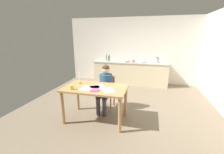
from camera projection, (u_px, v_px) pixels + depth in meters
name	position (u px, v px, depth m)	size (l,w,h in m)	color
ground_plane	(118.00, 108.00, 4.09)	(5.20, 5.20, 0.04)	#7A6B56
wall_back	(132.00, 51.00, 6.17)	(5.20, 0.12, 2.60)	silver
kitchen_counter	(130.00, 73.00, 6.06)	(2.91, 0.64, 0.90)	beige
dining_table	(95.00, 92.00, 3.34)	(1.38, 0.82, 0.79)	tan
chair_at_table	(107.00, 90.00, 3.98)	(0.41, 0.41, 0.87)	tan
person_seated	(105.00, 85.00, 3.79)	(0.33, 0.59, 1.19)	navy
coffee_mug	(72.00, 87.00, 3.15)	(0.11, 0.07, 0.10)	#F2CC4C
candlestick	(80.00, 80.00, 3.54)	(0.06, 0.06, 0.30)	gold
book_magazine	(95.00, 90.00, 3.12)	(0.17, 0.19, 0.02)	#A94C8F
paper_letter	(97.00, 86.00, 3.35)	(0.21, 0.30, 0.00)	white
paper_bill	(108.00, 90.00, 3.13)	(0.21, 0.30, 0.00)	white
paper_envelope	(86.00, 88.00, 3.25)	(0.21, 0.30, 0.00)	white
paper_receipt	(96.00, 88.00, 3.28)	(0.21, 0.30, 0.00)	white
sink_unit	(142.00, 61.00, 5.83)	(0.36, 0.36, 0.24)	#B2B7BC
bottle_oil	(106.00, 58.00, 6.16)	(0.06, 0.06, 0.30)	#8C999E
bottle_vinegar	(109.00, 58.00, 6.14)	(0.06, 0.06, 0.25)	#194C23
mixing_bowl	(127.00, 60.00, 5.89)	(0.25, 0.25, 0.11)	white
stovetop_kettle	(157.00, 60.00, 5.67)	(0.18, 0.18, 0.22)	#B7BABF
wine_glass_near_sink	(133.00, 58.00, 6.04)	(0.07, 0.07, 0.15)	silver
wine_glass_by_kettle	(130.00, 58.00, 6.06)	(0.07, 0.07, 0.15)	silver
wine_glass_back_left	(127.00, 58.00, 6.09)	(0.07, 0.07, 0.15)	silver
teacup_on_counter	(133.00, 61.00, 5.75)	(0.11, 0.07, 0.10)	#D84C3F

